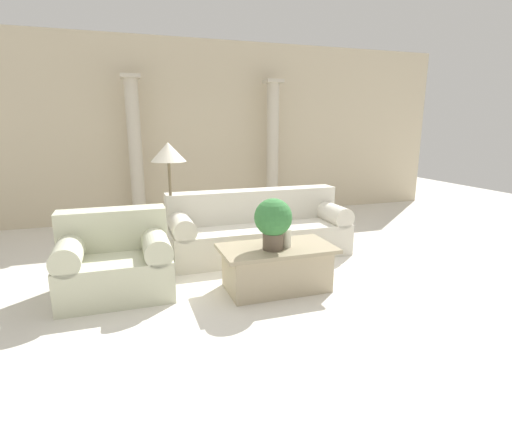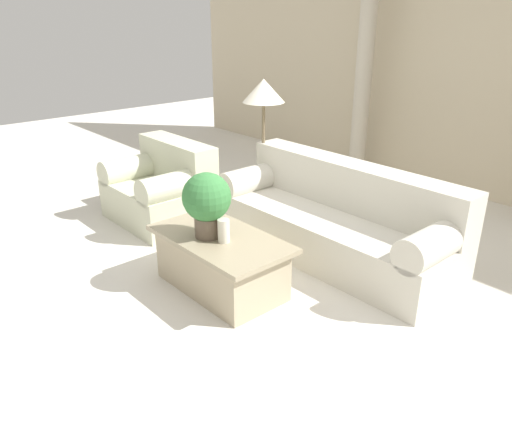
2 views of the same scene
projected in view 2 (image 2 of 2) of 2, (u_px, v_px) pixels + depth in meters
ground_plane at (256, 269)px, 4.51m from camera, size 16.00×16.00×0.00m
wall_back at (467, 61)px, 5.91m from camera, size 10.00×0.06×3.20m
sofa_long at (336, 220)px, 4.67m from camera, size 2.39×0.85×0.85m
loveseat at (162, 188)px, 5.46m from camera, size 1.11×0.85×0.85m
coffee_table at (221, 262)px, 4.11m from camera, size 1.20×0.67×0.47m
potted_plant at (207, 201)px, 3.91m from camera, size 0.39×0.39×0.53m
pillar_candle at (224, 231)px, 3.89m from camera, size 0.09×0.09×0.19m
floor_lamp at (264, 99)px, 5.13m from camera, size 0.44×0.44×1.52m
column_left at (363, 81)px, 6.62m from camera, size 0.31×0.31×2.52m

